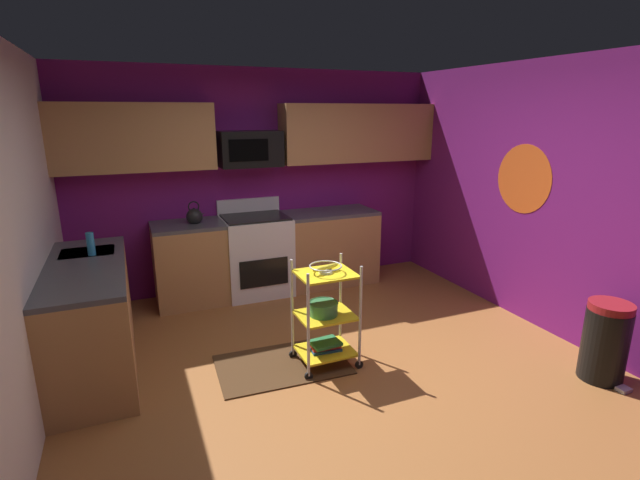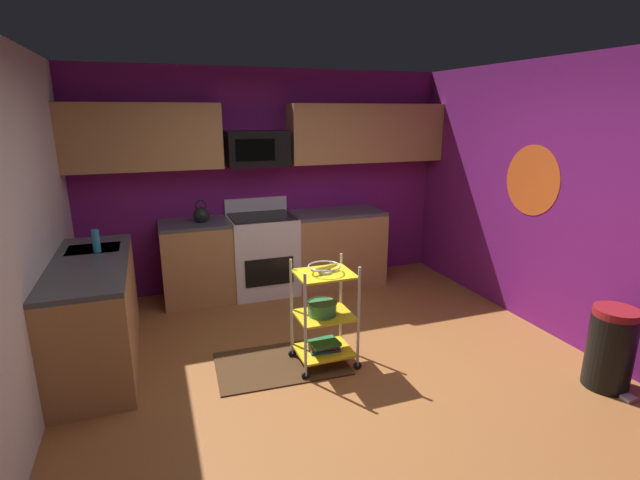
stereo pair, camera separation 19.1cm
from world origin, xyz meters
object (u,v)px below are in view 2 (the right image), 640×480
Objects in this scene: book_stack at (324,345)px; dish_soap_bottle at (96,241)px; fruit_bowl at (324,268)px; oven_range at (263,253)px; rolling_cart at (324,315)px; kettle at (201,215)px; trash_can at (611,348)px; mixing_bowl_large at (322,308)px; microwave at (257,149)px.

dish_soap_bottle is (-1.77, 0.96, 0.85)m from book_stack.
oven_range is at bearing 93.07° from fruit_bowl.
rolling_cart is 3.36× the size of fruit_bowl.
kettle is 4.08m from trash_can.
kettle is at bearing 41.61° from dish_soap_bottle.
book_stack is at bearing 0.00° from mixing_bowl_large.
microwave reaches higher than trash_can.
microwave is (-0.00, 0.10, 1.22)m from oven_range.
mixing_bowl_large is at bearing 151.55° from trash_can.
kettle reaches higher than dish_soap_bottle.
microwave is at bearing 9.06° from kettle.
fruit_bowl is (0.10, -1.84, 0.40)m from oven_range.
rolling_cart is 1.39× the size of trash_can.
oven_range reaches higher than rolling_cart.
kettle is 1.32× the size of dish_soap_bottle.
rolling_cart is at bearing 180.00° from fruit_bowl.
rolling_cart reaches higher than trash_can.
kettle is 0.40× the size of trash_can.
kettle is at bearing 112.46° from mixing_bowl_large.
rolling_cart is (0.10, -1.95, -1.25)m from microwave.
mixing_bowl_large is at bearing 180.00° from rolling_cart.
mixing_bowl_large is (-0.02, 0.00, -0.36)m from fruit_bowl.
kettle is at bearing 112.96° from book_stack.
rolling_cart is 2.09m from dish_soap_bottle.
rolling_cart is 3.37× the size of book_stack.
microwave is 3.50× the size of dish_soap_bottle.
oven_range is 4.04× the size of fruit_bowl.
oven_range is at bearing 27.90° from dish_soap_bottle.
mixing_bowl_large is at bearing 180.00° from fruit_bowl.
trash_can is at bearing -28.68° from fruit_bowl.
rolling_cart is 2.07m from kettle.
kettle reaches higher than trash_can.
book_stack is 1.03× the size of kettle.
kettle is at bearing -170.94° from microwave.
dish_soap_bottle is 4.33m from trash_can.
microwave reaches higher than kettle.
book_stack is at bearing -28.39° from dish_soap_bottle.
rolling_cart is 2.26m from trash_can.
dish_soap_bottle is at bearing -138.39° from kettle.
fruit_bowl is 2.00m from kettle.
dish_soap_bottle reaches higher than book_stack.
microwave reaches higher than oven_range.
dish_soap_bottle reaches higher than oven_range.
fruit_bowl reaches higher than mixing_bowl_large.
dish_soap_bottle is 0.30× the size of trash_can.
mixing_bowl_large is (0.08, -1.84, 0.04)m from oven_range.
book_stack is (0.00, 0.00, -0.28)m from rolling_cart.
microwave is 2.28m from mixing_bowl_large.
microwave reaches higher than rolling_cart.
mixing_bowl_large is at bearing -28.65° from dish_soap_bottle.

